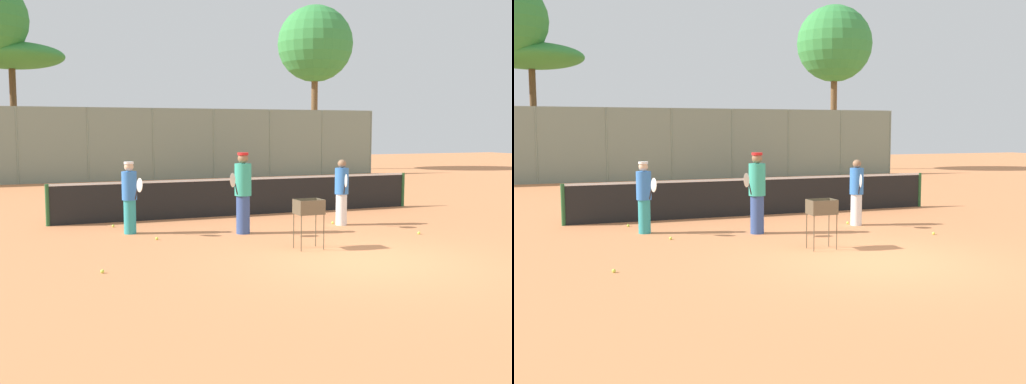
% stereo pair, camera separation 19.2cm
% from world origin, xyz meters
% --- Properties ---
extents(ground_plane, '(80.00, 80.00, 0.00)m').
position_xyz_m(ground_plane, '(0.00, 0.00, 0.00)').
color(ground_plane, '#D37F4C').
extents(tennis_net, '(10.80, 0.10, 1.07)m').
position_xyz_m(tennis_net, '(0.00, 6.40, 0.56)').
color(tennis_net, '#26592D').
rests_on(tennis_net, ground_plane).
extents(back_fence, '(24.32, 0.08, 3.45)m').
position_xyz_m(back_fence, '(0.00, 19.01, 1.72)').
color(back_fence, gray).
rests_on(back_fence, ground_plane).
extents(tree_0, '(4.51, 4.51, 9.78)m').
position_xyz_m(tree_0, '(10.74, 23.19, 7.48)').
color(tree_0, brown).
rests_on(tree_0, ground_plane).
extents(tree_1, '(5.05, 5.05, 6.65)m').
position_xyz_m(tree_1, '(-6.16, 22.53, 5.96)').
color(tree_1, brown).
rests_on(tree_1, ground_plane).
extents(player_white_outfit, '(0.39, 0.88, 1.70)m').
position_xyz_m(player_white_outfit, '(-3.59, 4.52, 0.88)').
color(player_white_outfit, teal).
rests_on(player_white_outfit, ground_plane).
extents(player_red_cap, '(0.42, 0.87, 1.68)m').
position_xyz_m(player_red_cap, '(1.66, 3.83, 0.87)').
color(player_red_cap, white).
rests_on(player_red_cap, ground_plane).
extents(player_yellow_shirt, '(0.74, 0.75, 1.91)m').
position_xyz_m(player_yellow_shirt, '(-1.12, 3.57, 0.99)').
color(player_yellow_shirt, '#334C8C').
rests_on(player_yellow_shirt, ground_plane).
extents(ball_cart, '(0.56, 0.41, 1.02)m').
position_xyz_m(ball_cart, '(-0.48, 1.38, 0.79)').
color(ball_cart, brown).
rests_on(ball_cart, ground_plane).
extents(tennis_ball_0, '(0.07, 0.07, 0.07)m').
position_xyz_m(tennis_ball_0, '(-4.71, 0.80, 0.03)').
color(tennis_ball_0, '#D1E54C').
rests_on(tennis_ball_0, ground_plane).
extents(tennis_ball_1, '(0.07, 0.07, 0.07)m').
position_xyz_m(tennis_ball_1, '(2.68, 1.96, 0.03)').
color(tennis_ball_1, '#D1E54C').
rests_on(tennis_ball_1, ground_plane).
extents(tennis_ball_2, '(0.07, 0.07, 0.07)m').
position_xyz_m(tennis_ball_2, '(1.98, 6.10, 0.03)').
color(tennis_ball_2, '#D1E54C').
rests_on(tennis_ball_2, ground_plane).
extents(tennis_ball_3, '(0.07, 0.07, 0.07)m').
position_xyz_m(tennis_ball_3, '(-3.84, 5.62, 0.03)').
color(tennis_ball_3, '#D1E54C').
rests_on(tennis_ball_3, ground_plane).
extents(tennis_ball_4, '(0.07, 0.07, 0.07)m').
position_xyz_m(tennis_ball_4, '(-3.18, 3.51, 0.03)').
color(tennis_ball_4, '#D1E54C').
rests_on(tennis_ball_4, ground_plane).
extents(tennis_ball_5, '(0.07, 0.07, 0.07)m').
position_xyz_m(tennis_ball_5, '(1.54, 4.06, 0.03)').
color(tennis_ball_5, '#D1E54C').
rests_on(tennis_ball_5, ground_plane).
extents(parked_car, '(4.20, 1.70, 1.60)m').
position_xyz_m(parked_car, '(4.65, 23.93, 0.66)').
color(parked_car, '#B2B7BC').
rests_on(parked_car, ground_plane).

